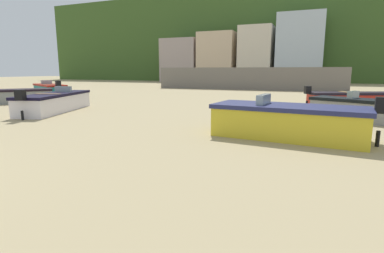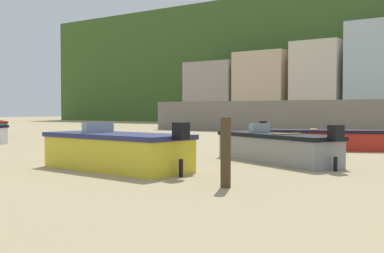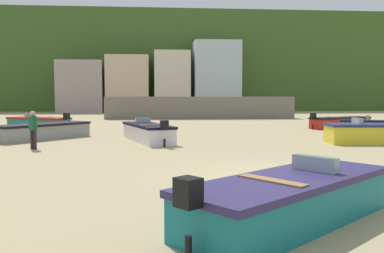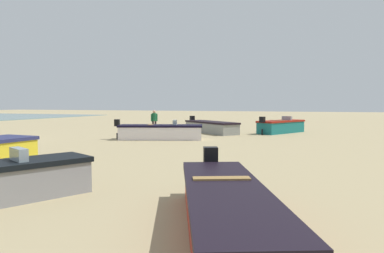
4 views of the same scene
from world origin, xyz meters
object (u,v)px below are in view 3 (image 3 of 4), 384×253
(beach_walker_foreground, at_px, (33,127))
(boat_yellow_2, at_px, (372,133))
(boat_white_1, at_px, (148,132))
(boat_grey_5, at_px, (43,131))
(boat_teal_3, at_px, (290,199))
(boat_grey_0, at_px, (382,128))
(boat_red_4, at_px, (340,123))
(boat_teal_6, at_px, (39,124))

(beach_walker_foreground, bearing_deg, boat_yellow_2, -136.73)
(boat_white_1, bearing_deg, boat_grey_5, 146.88)
(boat_teal_3, bearing_deg, boat_white_1, 153.63)
(boat_grey_0, relative_size, boat_red_4, 0.93)
(boat_teal_3, relative_size, boat_teal_6, 1.05)
(boat_yellow_2, height_order, boat_teal_6, boat_yellow_2)
(boat_yellow_2, xyz_separation_m, boat_grey_5, (-16.11, 3.23, -0.06))
(boat_red_4, relative_size, boat_grey_5, 1.03)
(boat_teal_6, bearing_deg, boat_red_4, -58.85)
(boat_teal_6, bearing_deg, boat_grey_0, -73.23)
(boat_white_1, distance_m, boat_red_4, 15.08)
(boat_grey_5, bearing_deg, boat_white_1, 25.20)
(boat_grey_0, bearing_deg, boat_yellow_2, 171.85)
(boat_yellow_2, distance_m, boat_grey_5, 16.43)
(boat_yellow_2, bearing_deg, boat_red_4, -10.50)
(boat_red_4, xyz_separation_m, boat_teal_6, (-20.25, -1.06, 0.07))
(boat_yellow_2, bearing_deg, boat_teal_6, 70.97)
(boat_white_1, distance_m, boat_yellow_2, 10.79)
(boat_yellow_2, height_order, boat_red_4, boat_yellow_2)
(boat_red_4, bearing_deg, boat_teal_3, -48.94)
(boat_red_4, xyz_separation_m, beach_walker_foreground, (-17.93, -9.97, 0.55))
(boat_grey_0, height_order, boat_red_4, boat_grey_0)
(boat_grey_0, height_order, boat_teal_3, boat_grey_0)
(boat_red_4, xyz_separation_m, boat_grey_5, (-18.67, -5.83, 0.02))
(boat_red_4, distance_m, beach_walker_foreground, 20.52)
(boat_teal_6, bearing_deg, boat_teal_3, -125.00)
(boat_red_4, distance_m, boat_teal_6, 20.28)
(boat_grey_0, xyz_separation_m, beach_walker_foreground, (-18.08, -4.80, 0.51))
(boat_grey_0, xyz_separation_m, boat_yellow_2, (-2.71, -3.89, 0.04))
(boat_grey_0, relative_size, beach_walker_foreground, 2.85)
(boat_grey_0, distance_m, boat_teal_6, 20.81)
(boat_grey_0, height_order, boat_grey_5, boat_grey_0)
(boat_red_4, relative_size, boat_teal_6, 1.14)
(boat_teal_3, bearing_deg, boat_teal_6, 168.39)
(boat_yellow_2, distance_m, boat_red_4, 9.42)
(boat_white_1, height_order, boat_red_4, boat_white_1)
(boat_white_1, bearing_deg, beach_walker_foreground, -168.62)
(boat_white_1, height_order, boat_teal_3, boat_white_1)
(boat_teal_3, distance_m, beach_walker_foreground, 13.10)
(boat_grey_0, height_order, beach_walker_foreground, beach_walker_foreground)
(boat_grey_5, relative_size, beach_walker_foreground, 2.97)
(boat_grey_5, xyz_separation_m, beach_walker_foreground, (0.74, -4.13, 0.53))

